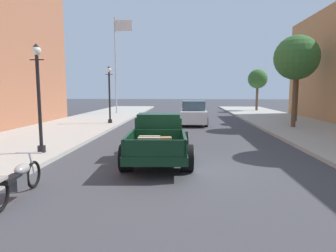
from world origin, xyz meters
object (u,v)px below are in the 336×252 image
Objects in this scene: motorcycle_parked at (18,179)px; street_lamp_near at (38,90)px; flagpole at (118,55)px; street_tree_second at (297,58)px; street_lamp_far at (109,90)px; street_tree_farthest at (258,79)px; hotrod_truck_dark_green at (159,137)px; car_background_white at (194,113)px; street_tree_third at (298,57)px.

street_lamp_near is (-1.53, 4.07, 1.94)m from motorcycle_parked.
street_tree_second is at bearing -37.65° from flagpole.
motorcycle_parked is at bearing -83.69° from street_lamp_far.
street_tree_farthest is (1.33, 14.85, -0.71)m from street_tree_second.
flagpole is at bearing 99.10° from street_lamp_far.
hotrod_truck_dark_green is 0.91× the size of street_tree_second.
hotrod_truck_dark_green is 10.51m from car_background_white.
car_background_white is at bearing -169.16° from street_tree_third.
street_tree_second reaches higher than hotrod_truck_dark_green.
street_tree_second is 0.95× the size of street_tree_third.
hotrod_truck_dark_green is 4.57m from street_lamp_near.
street_lamp_near is 9.58m from street_lamp_far.
street_lamp_far is 0.85× the size of street_tree_farthest.
street_lamp_near is 14.44m from street_tree_second.
flagpole is 16.03m from street_tree_third.
hotrod_truck_dark_green is 10.69m from street_lamp_far.
street_lamp_far is 0.42× the size of flagpole.
street_tree_second is at bearing 49.87° from motorcycle_parked.
street_lamp_near is 1.00× the size of street_lamp_far.
street_tree_second is 14.93m from street_tree_farthest.
street_tree_second is at bearing -111.63° from street_tree_third.
street_tree_farthest is at bearing 60.25° from street_lamp_near.
hotrod_truck_dark_green is 0.86× the size of street_tree_third.
hotrod_truck_dark_green is at bearing -1.24° from street_lamp_near.
motorcycle_parked is 0.55× the size of street_lamp_near.
street_tree_second is (6.04, -2.20, 3.52)m from car_background_white.
street_tree_second is 3.94m from street_tree_third.
flagpole is (-5.64, 18.36, 5.02)m from hotrod_truck_dark_green.
street_tree_farthest is at bearing 59.78° from car_background_white.
street_tree_second is at bearing 34.52° from street_lamp_near.
street_lamp_far is 9.43m from flagpole.
street_tree_farthest reaches higher than street_lamp_near.
motorcycle_parked is at bearing -82.60° from flagpole.
flagpole reaches higher than street_lamp_near.
car_background_white is 11.80m from flagpole.
street_tree_second is 1.21× the size of street_tree_farthest.
flagpole reaches higher than street_tree_third.
flagpole is at bearing 131.86° from car_background_white.
street_tree_second is (13.17, -10.16, -1.48)m from flagpole.
street_tree_third is (8.97, 11.84, 3.99)m from hotrod_truck_dark_green.
street_tree_second reaches higher than street_tree_farthest.
hotrod_truck_dark_green is at bearing -72.91° from flagpole.
hotrod_truck_dark_green is 19.86m from flagpole.
street_tree_second is (11.78, -1.47, 1.90)m from street_lamp_far.
street_lamp_far is (-4.25, 9.67, 1.63)m from hotrod_truck_dark_green.
street_tree_farthest reaches higher than car_background_white.
motorcycle_parked is at bearing -126.51° from street_tree_third.
street_tree_third is (1.44, 3.64, 0.46)m from street_tree_second.
street_tree_farthest is at bearing 17.93° from flagpole.
motorcycle_parked is (-2.74, -3.98, -0.31)m from hotrod_truck_dark_green.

